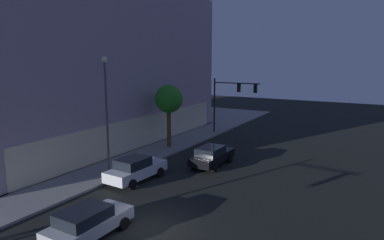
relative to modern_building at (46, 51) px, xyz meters
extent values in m
plane|color=black|center=(-12.08, -23.01, -9.30)|extent=(120.00, 120.00, 0.00)
cube|color=#4C4C51|center=(0.00, 0.04, -9.23)|extent=(29.59, 26.43, 0.15)
cube|color=beige|center=(0.00, -12.77, -7.73)|extent=(26.27, 0.60, 2.84)
cube|color=#B097A3|center=(0.00, 0.04, -1.49)|extent=(29.19, 26.03, 15.32)
cylinder|color=black|center=(9.63, -15.88, -6.09)|extent=(0.18, 0.18, 6.12)
cylinder|color=black|center=(9.66, -18.53, -3.50)|extent=(0.19, 5.30, 0.12)
cube|color=black|center=(9.67, -18.80, -4.00)|extent=(0.32, 0.32, 0.90)
sphere|color=yellow|center=(9.67, -18.98, -4.28)|extent=(0.18, 0.18, 0.18)
cube|color=black|center=(9.69, -20.65, -4.00)|extent=(0.32, 0.32, 0.90)
sphere|color=green|center=(9.69, -20.83, -4.28)|extent=(0.18, 0.18, 0.18)
cylinder|color=#4E4E4E|center=(-6.86, -15.44, -5.16)|extent=(0.16, 0.16, 7.99)
sphere|color=#F9EFC6|center=(-6.86, -15.44, -1.02)|extent=(0.44, 0.44, 0.44)
cylinder|color=brown|center=(1.47, -15.16, -7.40)|extent=(0.39, 0.39, 3.50)
sphere|color=#28811F|center=(1.47, -15.16, -4.60)|extent=(2.63, 2.63, 2.63)
cube|color=#B7BABF|center=(-14.05, -21.10, -8.69)|extent=(4.26, 1.85, 0.60)
cube|color=black|center=(-14.37, -21.10, -8.11)|extent=(2.33, 1.66, 0.56)
cube|color=#F9F4CC|center=(-11.97, -20.55, -8.69)|extent=(0.12, 0.20, 0.12)
cube|color=#F9F4CC|center=(-11.98, -21.66, -8.69)|extent=(0.12, 0.20, 0.12)
cylinder|color=black|center=(-12.73, -20.18, -8.99)|extent=(0.62, 0.24, 0.62)
cylinder|color=black|center=(-12.74, -22.02, -8.99)|extent=(0.62, 0.24, 0.62)
cylinder|color=black|center=(-15.37, -20.17, -8.99)|extent=(0.62, 0.24, 0.62)
cube|color=silver|center=(-6.99, -18.13, -8.61)|extent=(4.74, 2.05, 0.70)
cube|color=black|center=(-7.34, -18.12, -7.94)|extent=(2.27, 1.76, 0.64)
cube|color=#F9F4CC|center=(-4.69, -17.69, -8.61)|extent=(0.13, 0.21, 0.12)
cube|color=#F9F4CC|center=(-4.74, -18.79, -8.61)|extent=(0.13, 0.21, 0.12)
cylinder|color=black|center=(-5.51, -17.28, -8.96)|extent=(0.69, 0.27, 0.68)
cylinder|color=black|center=(-5.59, -19.12, -8.96)|extent=(0.69, 0.27, 0.68)
cylinder|color=black|center=(-8.40, -17.15, -8.96)|extent=(0.69, 0.27, 0.68)
cylinder|color=black|center=(-8.48, -18.98, -8.96)|extent=(0.69, 0.27, 0.68)
cube|color=black|center=(-1.28, -21.15, -8.63)|extent=(4.72, 1.81, 0.64)
cube|color=black|center=(-1.63, -21.15, -8.02)|extent=(2.36, 1.63, 0.57)
cube|color=#F9F4CC|center=(1.03, -20.62, -8.63)|extent=(0.12, 0.20, 0.12)
cube|color=#F9F4CC|center=(1.02, -21.70, -8.63)|extent=(0.12, 0.20, 0.12)
cylinder|color=black|center=(0.18, -20.25, -8.95)|extent=(0.71, 0.24, 0.71)
cylinder|color=black|center=(0.18, -22.06, -8.95)|extent=(0.71, 0.24, 0.71)
cylinder|color=black|center=(-2.74, -20.25, -8.95)|extent=(0.71, 0.24, 0.71)
cylinder|color=black|center=(-2.74, -22.05, -8.95)|extent=(0.71, 0.24, 0.71)
camera|label=1|loc=(-24.36, -32.67, -1.08)|focal=31.44mm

